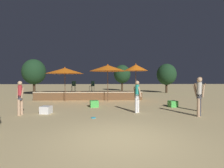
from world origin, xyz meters
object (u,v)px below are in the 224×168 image
object	(u,v)px
patio_umbrella_0	(65,71)
person_4	(199,95)
cube_seat_0	(173,104)
background_tree_1	(122,74)
bistro_chair_1	(74,85)
patio_umbrella_1	(108,68)
background_tree_0	(167,74)
bistro_chair_0	(92,85)
background_tree_2	(34,72)
cube_seat_1	(94,104)
frisbee_disc	(93,118)
person_1	(20,97)
cube_seat_2	(46,110)
person_0	(137,96)
patio_umbrella_2	(136,68)
person_3	(200,92)

from	to	relation	value
patio_umbrella_0	person_4	world-z (taller)	patio_umbrella_0
cube_seat_0	background_tree_1	xyz separation A→B (m)	(-1.61, 16.11, 2.38)
bistro_chair_1	background_tree_1	xyz separation A→B (m)	(5.54, 11.03, 1.32)
patio_umbrella_1	bistro_chair_1	size ratio (longest dim) A/B	3.31
patio_umbrella_0	background_tree_0	distance (m)	13.94
bistro_chair_0	background_tree_2	bearing A→B (deg)	179.26
cube_seat_1	bistro_chair_0	xyz separation A→B (m)	(-0.43, 4.52, 1.05)
cube_seat_0	background_tree_1	size ratio (longest dim) A/B	0.14
cube_seat_1	frisbee_disc	size ratio (longest dim) A/B	2.74
cube_seat_1	background_tree_0	bearing A→B (deg)	52.36
background_tree_0	person_1	bearing A→B (deg)	-131.72
patio_umbrella_0	cube_seat_2	size ratio (longest dim) A/B	5.34
frisbee_disc	background_tree_2	bearing A→B (deg)	121.39
cube_seat_2	cube_seat_1	bearing A→B (deg)	40.99
cube_seat_1	bistro_chair_1	bearing A→B (deg)	113.75
patio_umbrella_0	person_0	xyz separation A→B (m)	(4.90, -5.14, -1.54)
patio_umbrella_1	person_0	size ratio (longest dim) A/B	1.77
patio_umbrella_2	background_tree_1	distance (m)	12.49
patio_umbrella_2	cube_seat_0	distance (m)	4.75
cube_seat_1	person_0	bearing A→B (deg)	-40.45
background_tree_1	background_tree_2	bearing A→B (deg)	-147.56
background_tree_1	person_4	bearing A→B (deg)	-84.73
cube_seat_0	frisbee_disc	xyz separation A→B (m)	(-4.85, -2.99, -0.18)
person_1	bistro_chair_1	world-z (taller)	person_1
person_1	bistro_chair_1	distance (m)	7.38
bistro_chair_0	background_tree_1	size ratio (longest dim) A/B	0.22
patio_umbrella_1	bistro_chair_0	distance (m)	2.55
person_1	background_tree_1	size ratio (longest dim) A/B	0.42
frisbee_disc	background_tree_0	distance (m)	17.04
person_0	bistro_chair_0	world-z (taller)	person_0
cube_seat_2	background_tree_1	bearing A→B (deg)	72.27
person_0	bistro_chair_1	bearing A→B (deg)	-98.48
background_tree_1	bistro_chair_0	bearing A→B (deg)	-108.55
person_1	background_tree_1	xyz separation A→B (m)	(6.87, 18.28, 1.68)
person_0	person_3	size ratio (longest dim) A/B	0.89
patio_umbrella_1	background_tree_1	xyz separation A→B (m)	(2.47, 13.04, -0.07)
bistro_chair_1	background_tree_2	xyz separation A→B (m)	(-5.19, 4.21, 1.35)
cube_seat_2	person_3	size ratio (longest dim) A/B	0.29
person_0	background_tree_2	world-z (taller)	background_tree_2
patio_umbrella_0	person_0	bearing A→B (deg)	-46.37
patio_umbrella_2	person_0	size ratio (longest dim) A/B	1.82
background_tree_1	frisbee_disc	bearing A→B (deg)	-99.63
patio_umbrella_0	background_tree_1	world-z (taller)	background_tree_1
frisbee_disc	cube_seat_0	bearing A→B (deg)	31.65
background_tree_0	background_tree_1	xyz separation A→B (m)	(-5.34, 4.58, 0.18)
patio_umbrella_2	person_4	size ratio (longest dim) A/B	1.66
cube_seat_2	bistro_chair_1	size ratio (longest dim) A/B	0.62
cube_seat_1	frisbee_disc	world-z (taller)	cube_seat_1
bistro_chair_1	background_tree_2	size ratio (longest dim) A/B	0.22
cube_seat_0	patio_umbrella_2	bearing A→B (deg)	115.43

